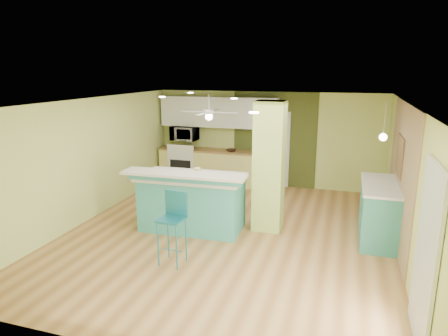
{
  "coord_description": "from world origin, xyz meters",
  "views": [
    {
      "loc": [
        2.05,
        -6.83,
        3.06
      ],
      "look_at": [
        -0.23,
        0.4,
        1.18
      ],
      "focal_mm": 32.0,
      "sensor_mm": 36.0,
      "label": 1
    }
  ],
  "objects_px": {
    "bar_stool": "(174,216)",
    "canister": "(197,172)",
    "peninsula": "(192,201)",
    "fruit_bowl": "(231,150)",
    "side_counter": "(379,211)"
  },
  "relations": [
    {
      "from": "bar_stool",
      "to": "canister",
      "type": "distance_m",
      "value": 1.47
    },
    {
      "from": "peninsula",
      "to": "fruit_bowl",
      "type": "bearing_deg",
      "value": 89.86
    },
    {
      "from": "peninsula",
      "to": "fruit_bowl",
      "type": "xyz_separation_m",
      "value": [
        -0.12,
        3.11,
        0.4
      ]
    },
    {
      "from": "fruit_bowl",
      "to": "side_counter",
      "type": "bearing_deg",
      "value": -35.24
    },
    {
      "from": "peninsula",
      "to": "bar_stool",
      "type": "distance_m",
      "value": 1.43
    },
    {
      "from": "bar_stool",
      "to": "fruit_bowl",
      "type": "xyz_separation_m",
      "value": [
        -0.37,
        4.5,
        0.18
      ]
    },
    {
      "from": "bar_stool",
      "to": "canister",
      "type": "bearing_deg",
      "value": 99.54
    },
    {
      "from": "peninsula",
      "to": "side_counter",
      "type": "height_order",
      "value": "peninsula"
    },
    {
      "from": "canister",
      "to": "side_counter",
      "type": "bearing_deg",
      "value": 9.22
    },
    {
      "from": "peninsula",
      "to": "bar_stool",
      "type": "relative_size",
      "value": 1.97
    },
    {
      "from": "bar_stool",
      "to": "canister",
      "type": "xyz_separation_m",
      "value": [
        -0.14,
        1.42,
        0.36
      ]
    },
    {
      "from": "side_counter",
      "to": "fruit_bowl",
      "type": "distance_m",
      "value": 4.41
    },
    {
      "from": "canister",
      "to": "bar_stool",
      "type": "bearing_deg",
      "value": -84.3
    },
    {
      "from": "side_counter",
      "to": "canister",
      "type": "relative_size",
      "value": 10.46
    },
    {
      "from": "side_counter",
      "to": "fruit_bowl",
      "type": "xyz_separation_m",
      "value": [
        -3.59,
        2.53,
        0.44
      ]
    }
  ]
}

